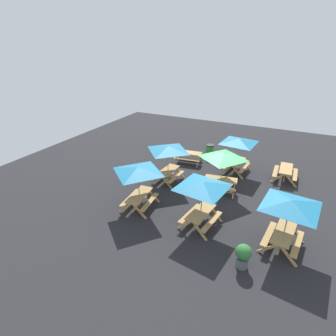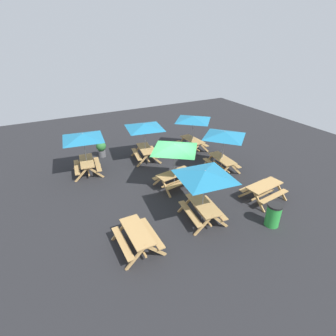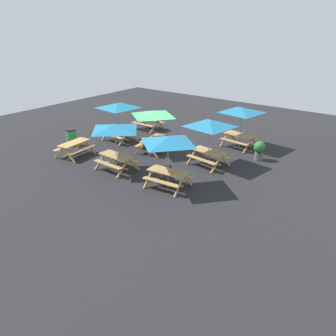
# 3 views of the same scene
# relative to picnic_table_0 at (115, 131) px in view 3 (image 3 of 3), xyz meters

# --- Properties ---
(ground_plane) EXTENTS (29.16, 29.16, 0.00)m
(ground_plane) POSITION_rel_picnic_table_0_xyz_m (-0.02, -3.25, -1.99)
(ground_plane) COLOR #232326
(ground_plane) RESTS_ON ground
(picnic_table_0) EXTENTS (2.11, 2.11, 2.34)m
(picnic_table_0) POSITION_rel_picnic_table_0_xyz_m (0.00, 0.00, 0.00)
(picnic_table_0) COLOR tan
(picnic_table_0) RESTS_ON ground
(picnic_table_1) EXTENTS (1.80, 1.54, 0.81)m
(picnic_table_1) POSITION_rel_picnic_table_0_xyz_m (3.40, -6.37, -1.43)
(picnic_table_1) COLOR tan
(picnic_table_1) RESTS_ON ground
(picnic_table_2) EXTENTS (2.15, 2.15, 2.34)m
(picnic_table_2) POSITION_rel_picnic_table_0_xyz_m (-3.17, 0.06, 0.00)
(picnic_table_2) COLOR tan
(picnic_table_2) RESTS_ON ground
(picnic_table_3) EXTENTS (2.81, 2.81, 2.34)m
(picnic_table_3) POSITION_rel_picnic_table_0_xyz_m (3.13, -3.41, 0.00)
(picnic_table_3) COLOR tan
(picnic_table_3) RESTS_ON ground
(picnic_table_4) EXTENTS (1.70, 1.94, 0.81)m
(picnic_table_4) POSITION_rel_picnic_table_0_xyz_m (3.19, -0.06, -1.43)
(picnic_table_4) COLOR tan
(picnic_table_4) RESTS_ON ground
(picnic_table_5) EXTENTS (2.80, 2.80, 2.34)m
(picnic_table_5) POSITION_rel_picnic_table_0_xyz_m (-3.13, -6.72, 0.00)
(picnic_table_5) COLOR tan
(picnic_table_5) RESTS_ON ground
(picnic_table_6) EXTENTS (2.27, 2.27, 2.34)m
(picnic_table_6) POSITION_rel_picnic_table_0_xyz_m (0.30, -3.16, 0.00)
(picnic_table_6) COLOR tan
(picnic_table_6) RESTS_ON ground
(picnic_table_7) EXTENTS (2.80, 2.80, 2.34)m
(picnic_table_7) POSITION_rel_picnic_table_0_xyz_m (-3.21, -3.22, 0.00)
(picnic_table_7) COLOR tan
(picnic_table_7) RESTS_ON ground
(trash_bin_green) EXTENTS (0.59, 0.59, 0.98)m
(trash_bin_green) POSITION_rel_picnic_table_0_xyz_m (4.73, -1.11, -1.49)
(trash_bin_green) COLOR green
(trash_bin_green) RESTS_ON ground
(potted_plant_0) EXTENTS (0.59, 0.59, 1.00)m
(potted_plant_0) POSITION_rel_picnic_table_0_xyz_m (-4.89, -5.47, -1.42)
(potted_plant_0) COLOR #59595B
(potted_plant_0) RESTS_ON ground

